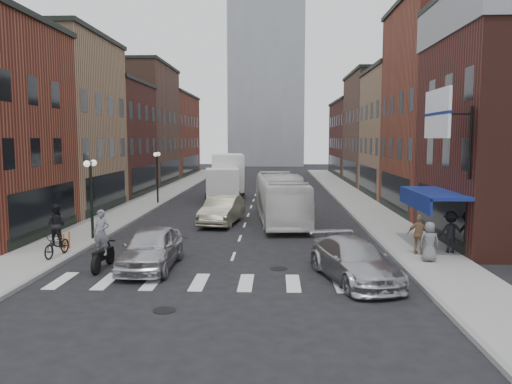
{
  "coord_description": "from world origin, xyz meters",
  "views": [
    {
      "loc": [
        1.86,
        -20.52,
        5.2
      ],
      "look_at": [
        0.82,
        5.52,
        2.38
      ],
      "focal_mm": 35.0,
      "sensor_mm": 36.0,
      "label": 1
    }
  ],
  "objects_px": {
    "streetlamp_far": "(157,168)",
    "ped_left_solo": "(57,224)",
    "sedan_left_near": "(151,248)",
    "streetlamp_near": "(91,184)",
    "ped_right_c": "(429,242)",
    "transit_bus": "(281,198)",
    "curb_car": "(354,260)",
    "ped_right_a": "(450,232)",
    "bike_rack": "(66,241)",
    "parked_bicycle": "(57,245)",
    "box_truck": "(226,177)",
    "motorcycle_rider": "(102,242)",
    "sedan_left_far": "(222,210)",
    "ped_right_b": "(419,235)",
    "billboard_sign": "(439,115)"
  },
  "relations": [
    {
      "from": "box_truck",
      "to": "transit_bus",
      "type": "xyz_separation_m",
      "value": [
        4.57,
        -11.53,
        -0.39
      ]
    },
    {
      "from": "sedan_left_far",
      "to": "curb_car",
      "type": "distance_m",
      "value": 13.37
    },
    {
      "from": "sedan_left_far",
      "to": "ped_left_solo",
      "type": "relative_size",
      "value": 2.65
    },
    {
      "from": "transit_bus",
      "to": "curb_car",
      "type": "xyz_separation_m",
      "value": [
        2.57,
        -12.84,
        -0.74
      ]
    },
    {
      "from": "box_truck",
      "to": "sedan_left_far",
      "type": "xyz_separation_m",
      "value": [
        1.0,
        -12.49,
        -1.03
      ]
    },
    {
      "from": "box_truck",
      "to": "transit_bus",
      "type": "bearing_deg",
      "value": -75.44
    },
    {
      "from": "ped_right_b",
      "to": "sedan_left_far",
      "type": "bearing_deg",
      "value": -14.12
    },
    {
      "from": "motorcycle_rider",
      "to": "ped_right_b",
      "type": "distance_m",
      "value": 13.36
    },
    {
      "from": "sedan_left_near",
      "to": "ped_right_a",
      "type": "height_order",
      "value": "ped_right_a"
    },
    {
      "from": "motorcycle_rider",
      "to": "sedan_left_near",
      "type": "bearing_deg",
      "value": 15.48
    },
    {
      "from": "motorcycle_rider",
      "to": "sedan_left_near",
      "type": "distance_m",
      "value": 1.93
    },
    {
      "from": "ped_right_c",
      "to": "billboard_sign",
      "type": "bearing_deg",
      "value": -122.17
    },
    {
      "from": "ped_left_solo",
      "to": "billboard_sign",
      "type": "bearing_deg",
      "value": -177.02
    },
    {
      "from": "billboard_sign",
      "to": "ped_right_b",
      "type": "distance_m",
      "value": 5.17
    },
    {
      "from": "streetlamp_near",
      "to": "ped_right_b",
      "type": "height_order",
      "value": "streetlamp_near"
    },
    {
      "from": "streetlamp_near",
      "to": "motorcycle_rider",
      "type": "height_order",
      "value": "streetlamp_near"
    },
    {
      "from": "sedan_left_far",
      "to": "box_truck",
      "type": "bearing_deg",
      "value": 102.47
    },
    {
      "from": "transit_bus",
      "to": "ped_left_solo",
      "type": "bearing_deg",
      "value": -148.91
    },
    {
      "from": "streetlamp_far",
      "to": "ped_left_solo",
      "type": "distance_m",
      "value": 15.66
    },
    {
      "from": "bike_rack",
      "to": "box_truck",
      "type": "xyz_separation_m",
      "value": [
        5.21,
        20.51,
        1.33
      ]
    },
    {
      "from": "bike_rack",
      "to": "sedan_left_near",
      "type": "height_order",
      "value": "sedan_left_near"
    },
    {
      "from": "streetlamp_far",
      "to": "transit_bus",
      "type": "distance_m",
      "value": 12.38
    },
    {
      "from": "motorcycle_rider",
      "to": "box_truck",
      "type": "bearing_deg",
      "value": 91.23
    },
    {
      "from": "sedan_left_near",
      "to": "ped_right_b",
      "type": "height_order",
      "value": "ped_right_b"
    },
    {
      "from": "streetlamp_near",
      "to": "ped_right_c",
      "type": "xyz_separation_m",
      "value": [
        15.58,
        -4.14,
        -1.94
      ]
    },
    {
      "from": "bike_rack",
      "to": "parked_bicycle",
      "type": "xyz_separation_m",
      "value": [
        0.1,
        -1.17,
        0.1
      ]
    },
    {
      "from": "motorcycle_rider",
      "to": "bike_rack",
      "type": "bearing_deg",
      "value": 141.83
    },
    {
      "from": "sedan_left_near",
      "to": "streetlamp_far",
      "type": "bearing_deg",
      "value": 102.62
    },
    {
      "from": "box_truck",
      "to": "ped_right_c",
      "type": "bearing_deg",
      "value": -71.33
    },
    {
      "from": "billboard_sign",
      "to": "curb_car",
      "type": "bearing_deg",
      "value": -141.43
    },
    {
      "from": "streetlamp_near",
      "to": "transit_bus",
      "type": "xyz_separation_m",
      "value": [
        9.57,
        6.27,
        -1.42
      ]
    },
    {
      "from": "curb_car",
      "to": "ped_right_c",
      "type": "bearing_deg",
      "value": 20.38
    },
    {
      "from": "ped_right_a",
      "to": "motorcycle_rider",
      "type": "bearing_deg",
      "value": 8.92
    },
    {
      "from": "curb_car",
      "to": "ped_right_a",
      "type": "distance_m",
      "value": 6.36
    },
    {
      "from": "ped_right_b",
      "to": "billboard_sign",
      "type": "bearing_deg",
      "value": 153.9
    },
    {
      "from": "billboard_sign",
      "to": "sedan_left_far",
      "type": "height_order",
      "value": "billboard_sign"
    },
    {
      "from": "sedan_left_far",
      "to": "motorcycle_rider",
      "type": "bearing_deg",
      "value": -100.79
    },
    {
      "from": "sedan_left_far",
      "to": "ped_left_solo",
      "type": "xyz_separation_m",
      "value": [
        -7.17,
        -6.82,
        0.27
      ]
    },
    {
      "from": "bike_rack",
      "to": "ped_left_solo",
      "type": "relative_size",
      "value": 0.41
    },
    {
      "from": "ped_right_b",
      "to": "ped_right_c",
      "type": "xyz_separation_m",
      "value": [
        0.05,
        -1.25,
        -0.05
      ]
    },
    {
      "from": "bike_rack",
      "to": "ped_right_a",
      "type": "bearing_deg",
      "value": 0.77
    },
    {
      "from": "sedan_left_near",
      "to": "curb_car",
      "type": "relative_size",
      "value": 0.94
    },
    {
      "from": "streetlamp_near",
      "to": "billboard_sign",
      "type": "bearing_deg",
      "value": -12.35
    },
    {
      "from": "motorcycle_rider",
      "to": "transit_bus",
      "type": "xyz_separation_m",
      "value": [
        7.18,
        11.65,
        0.37
      ]
    },
    {
      "from": "streetlamp_near",
      "to": "ped_right_c",
      "type": "relative_size",
      "value": 2.49
    },
    {
      "from": "transit_bus",
      "to": "sedan_left_near",
      "type": "relative_size",
      "value": 2.2
    },
    {
      "from": "transit_bus",
      "to": "curb_car",
      "type": "relative_size",
      "value": 2.06
    },
    {
      "from": "ped_left_solo",
      "to": "streetlamp_far",
      "type": "bearing_deg",
      "value": -84.69
    },
    {
      "from": "billboard_sign",
      "to": "curb_car",
      "type": "height_order",
      "value": "billboard_sign"
    },
    {
      "from": "ped_left_solo",
      "to": "curb_car",
      "type": "bearing_deg",
      "value": 168.82
    }
  ]
}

